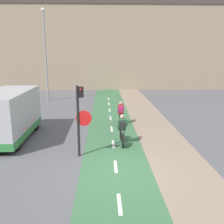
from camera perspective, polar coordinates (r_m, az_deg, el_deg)
name	(u,v)px	position (r m, az deg, el deg)	size (l,w,h in m)	color
ground_plane	(116,173)	(9.59, 0.97, -13.74)	(120.00, 120.00, 0.00)	#5B5B60
bike_lane	(116,173)	(9.59, 0.97, -13.67)	(2.71, 60.00, 0.02)	#3D7047
sidewalk_strip	(184,171)	(10.03, 16.11, -12.88)	(2.40, 60.00, 0.05)	gray
building_row_background	(107,47)	(32.68, -1.14, 14.69)	(60.00, 5.20, 10.33)	gray
traffic_light_pole	(80,113)	(10.51, -7.32, -0.30)	(0.67, 0.26, 3.08)	black
street_lamp_far	(45,47)	(23.94, -15.01, 14.17)	(0.36, 0.36, 8.24)	gray
cyclist_near	(122,130)	(12.17, 2.31, -4.17)	(0.46, 1.70, 1.50)	black
cyclist_far	(121,113)	(15.54, 2.00, -0.33)	(0.46, 1.66, 1.46)	black
van	(8,116)	(13.82, -22.60, -0.85)	(2.07, 4.86, 2.50)	#B7B7BC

